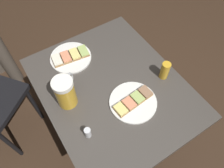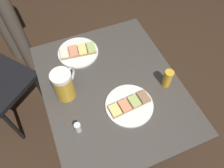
{
  "view_description": "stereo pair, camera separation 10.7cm",
  "coord_description": "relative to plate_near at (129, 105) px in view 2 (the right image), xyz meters",
  "views": [
    {
      "loc": [
        0.5,
        -0.32,
        1.67
      ],
      "look_at": [
        0.0,
        0.0,
        0.77
      ],
      "focal_mm": 34.63,
      "sensor_mm": 36.0,
      "label": 1
    },
    {
      "loc": [
        0.55,
        -0.22,
        1.67
      ],
      "look_at": [
        0.0,
        0.0,
        0.77
      ],
      "focal_mm": 34.63,
      "sensor_mm": 36.0,
      "label": 2
    }
  ],
  "objects": [
    {
      "name": "beer_mug",
      "position": [
        -0.18,
        -0.26,
        0.07
      ],
      "size": [
        0.13,
        0.12,
        0.17
      ],
      "color": "gold",
      "rests_on": "cafe_table"
    },
    {
      "name": "ground_plane",
      "position": [
        -0.13,
        -0.03,
        -0.76
      ],
      "size": [
        6.0,
        6.0,
        0.0
      ],
      "primitive_type": "plane",
      "color": "#382619"
    },
    {
      "name": "salt_shaker",
      "position": [
        0.03,
        -0.26,
        0.02
      ],
      "size": [
        0.03,
        0.03,
        0.06
      ],
      "primitive_type": "cylinder",
      "color": "silver",
      "rests_on": "cafe_table"
    },
    {
      "name": "beer_glass_small",
      "position": [
        -0.04,
        0.22,
        0.04
      ],
      "size": [
        0.04,
        0.04,
        0.1
      ],
      "primitive_type": "cylinder",
      "color": "gold",
      "rests_on": "cafe_table"
    },
    {
      "name": "plate_far",
      "position": [
        -0.41,
        -0.13,
        0.0
      ],
      "size": [
        0.23,
        0.23,
        0.03
      ],
      "color": "white",
      "rests_on": "cafe_table"
    },
    {
      "name": "cafe_table",
      "position": [
        -0.13,
        -0.03,
        -0.17
      ],
      "size": [
        0.84,
        0.68,
        0.75
      ],
      "color": "black",
      "rests_on": "ground_plane"
    },
    {
      "name": "plate_near",
      "position": [
        0.0,
        0.0,
        0.0
      ],
      "size": [
        0.23,
        0.23,
        0.03
      ],
      "color": "white",
      "rests_on": "cafe_table"
    }
  ]
}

